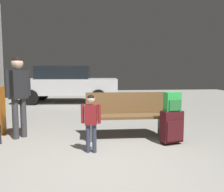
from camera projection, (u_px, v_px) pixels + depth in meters
name	position (u px, v px, depth m)	size (l,w,h in m)	color
ground_plane	(93.00, 116.00, 7.27)	(18.00, 18.00, 0.10)	gray
bench	(126.00, 115.00, 4.78)	(1.60, 0.54, 0.89)	brown
suitcase	(172.00, 127.00, 4.35)	(0.42, 0.31, 0.60)	#471419
backpack_bright	(173.00, 102.00, 4.30)	(0.31, 0.24, 0.34)	green
child	(91.00, 117.00, 3.87)	(0.32, 0.21, 0.94)	#33384C
adult	(18.00, 88.00, 4.68)	(0.39, 0.43, 1.60)	#38383D
parked_car_far	(67.00, 83.00, 10.08)	(4.23, 2.06, 1.51)	silver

